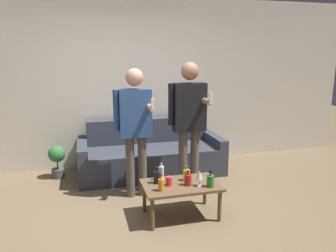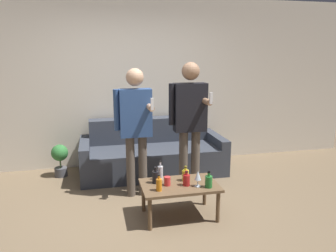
{
  "view_description": "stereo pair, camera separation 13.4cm",
  "coord_description": "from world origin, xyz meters",
  "px_view_note": "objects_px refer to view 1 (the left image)",
  "views": [
    {
      "loc": [
        -0.68,
        -3.26,
        1.82
      ],
      "look_at": [
        0.32,
        0.52,
        0.95
      ],
      "focal_mm": 35.0,
      "sensor_mm": 36.0,
      "label": 1
    },
    {
      "loc": [
        -0.55,
        -3.29,
        1.82
      ],
      "look_at": [
        0.32,
        0.52,
        0.95
      ],
      "focal_mm": 35.0,
      "sensor_mm": 36.0,
      "label": 2
    }
  ],
  "objects_px": {
    "couch": "(150,154)",
    "person_standing_right": "(189,117)",
    "coffee_table": "(181,188)",
    "person_standing_left": "(135,122)",
    "bottle_orange": "(161,172)"
  },
  "relations": [
    {
      "from": "person_standing_left",
      "to": "person_standing_right",
      "type": "bearing_deg",
      "value": -0.83
    },
    {
      "from": "coffee_table",
      "to": "person_standing_left",
      "type": "distance_m",
      "value": 1.01
    },
    {
      "from": "person_standing_left",
      "to": "bottle_orange",
      "type": "bearing_deg",
      "value": -67.29
    },
    {
      "from": "couch",
      "to": "person_standing_right",
      "type": "bearing_deg",
      "value": -67.76
    },
    {
      "from": "coffee_table",
      "to": "person_standing_left",
      "type": "xyz_separation_m",
      "value": [
        -0.4,
        0.68,
        0.64
      ]
    },
    {
      "from": "person_standing_right",
      "to": "person_standing_left",
      "type": "bearing_deg",
      "value": 179.17
    },
    {
      "from": "bottle_orange",
      "to": "person_standing_right",
      "type": "distance_m",
      "value": 0.88
    },
    {
      "from": "bottle_orange",
      "to": "person_standing_left",
      "type": "relative_size",
      "value": 0.14
    },
    {
      "from": "person_standing_right",
      "to": "bottle_orange",
      "type": "bearing_deg",
      "value": -134.82
    },
    {
      "from": "bottle_orange",
      "to": "coffee_table",
      "type": "bearing_deg",
      "value": -43.81
    },
    {
      "from": "couch",
      "to": "coffee_table",
      "type": "height_order",
      "value": "couch"
    },
    {
      "from": "coffee_table",
      "to": "bottle_orange",
      "type": "height_order",
      "value": "bottle_orange"
    },
    {
      "from": "coffee_table",
      "to": "person_standing_right",
      "type": "distance_m",
      "value": 1.0
    },
    {
      "from": "person_standing_left",
      "to": "coffee_table",
      "type": "bearing_deg",
      "value": -59.89
    },
    {
      "from": "coffee_table",
      "to": "bottle_orange",
      "type": "distance_m",
      "value": 0.29
    }
  ]
}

